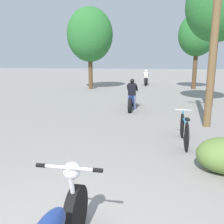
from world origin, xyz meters
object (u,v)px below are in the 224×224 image
at_px(roadside_tree_left, 90,35).
at_px(motorcycle_rider_lead, 132,98).
at_px(roadside_tree_right_near, 218,6).
at_px(utility_pole, 214,37).
at_px(motorcycle_rider_far, 146,79).
at_px(bicycle_parked, 184,130).
at_px(roadside_tree_right_far, 197,35).

relative_size(roadside_tree_left, motorcycle_rider_lead, 2.78).
height_order(roadside_tree_right_near, roadside_tree_left, roadside_tree_right_near).
bearing_deg(utility_pole, roadside_tree_left, 125.04).
distance_m(motorcycle_rider_lead, motorcycle_rider_far, 10.82).
relative_size(motorcycle_rider_lead, bicycle_parked, 1.20).
height_order(roadside_tree_left, motorcycle_rider_lead, roadside_tree_left).
bearing_deg(roadside_tree_right_near, motorcycle_rider_far, 110.30).
xyz_separation_m(utility_pole, roadside_tree_left, (-6.73, 9.59, 1.13)).
height_order(utility_pole, bicycle_parked, utility_pole).
distance_m(motorcycle_rider_lead, bicycle_parked, 4.65).
bearing_deg(utility_pole, bicycle_parked, -116.78).
bearing_deg(utility_pole, roadside_tree_right_near, 77.69).
relative_size(motorcycle_rider_far, bicycle_parked, 1.19).
xyz_separation_m(utility_pole, roadside_tree_right_near, (0.83, 3.81, 1.68)).
distance_m(roadside_tree_left, bicycle_parked, 13.34).
height_order(roadside_tree_right_near, roadside_tree_right_far, roadside_tree_right_near).
distance_m(utility_pole, roadside_tree_right_far, 11.14).
relative_size(roadside_tree_right_far, motorcycle_rider_lead, 2.61).
bearing_deg(bicycle_parked, roadside_tree_left, 116.80).
distance_m(roadside_tree_right_near, roadside_tree_left, 9.53).
bearing_deg(motorcycle_rider_lead, motorcycle_rider_far, 89.30).
height_order(roadside_tree_left, bicycle_parked, roadside_tree_left).
relative_size(utility_pole, bicycle_parked, 3.12).
relative_size(roadside_tree_right_near, bicycle_parked, 3.47).
distance_m(roadside_tree_right_near, motorcycle_rider_lead, 5.60).
bearing_deg(motorcycle_rider_far, motorcycle_rider_lead, -90.70).
bearing_deg(roadside_tree_left, utility_pole, -54.96).
bearing_deg(roadside_tree_right_far, roadside_tree_left, -169.64).
bearing_deg(motorcycle_rider_far, roadside_tree_right_near, -69.70).
xyz_separation_m(utility_pole, bicycle_parked, (-0.94, -1.86, -2.50)).
bearing_deg(utility_pole, roadside_tree_right_far, 84.23).
xyz_separation_m(utility_pole, roadside_tree_right_far, (1.11, 11.02, 1.13)).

